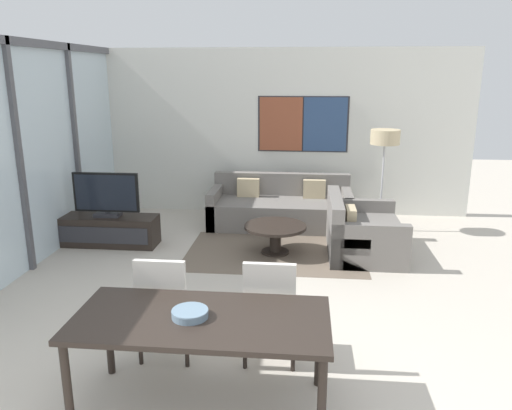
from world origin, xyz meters
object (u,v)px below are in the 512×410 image
coffee_table (275,232)px  floor_lamp (385,142)px  television (106,195)px  dining_chair_centre (270,306)px  dining_table (201,326)px  sofa_main (280,209)px  fruit_bowl (190,313)px  tv_console (109,230)px  dining_chair_left (165,303)px  sofa_side (358,234)px

coffee_table → floor_lamp: floor_lamp is taller
television → dining_chair_centre: (2.51, -2.77, -0.21)m
floor_lamp → coffee_table: bearing=-143.3°
dining_table → floor_lamp: 4.91m
sofa_main → fruit_bowl: fruit_bowl is taller
television → floor_lamp: floor_lamp is taller
television → coffee_table: television is taller
tv_console → floor_lamp: (3.95, 1.05, 1.17)m
television → dining_chair_centre: 3.74m
tv_console → dining_chair_centre: (2.51, -2.77, 0.31)m
dining_chair_centre → fruit_bowl: bearing=-128.0°
dining_table → tv_console: bearing=121.1°
dining_table → dining_chair_centre: (0.44, 0.65, -0.15)m
dining_chair_left → television: bearing=120.1°
coffee_table → sofa_side: bearing=6.1°
dining_chair_centre → sofa_side: bearing=70.1°
television → floor_lamp: (3.95, 1.05, 0.66)m
tv_console → sofa_main: bearing=27.3°
tv_console → dining_chair_centre: dining_chair_centre is taller
dining_chair_centre → tv_console: bearing=132.2°
television → dining_chair_left: television is taller
tv_console → sofa_side: 3.52m
sofa_main → coffee_table: (0.00, -1.34, 0.04)m
fruit_bowl → tv_console: bearing=120.1°
coffee_table → dining_chair_left: dining_chair_left is taller
sofa_main → fruit_bowl: (-0.40, -4.67, 0.51)m
sofa_main → dining_chair_centre: bearing=-88.3°
tv_console → coffee_table: 2.40m
dining_chair_centre → floor_lamp: floor_lamp is taller
tv_console → sofa_side: sofa_side is taller
sofa_side → fruit_bowl: (-1.53, -3.44, 0.50)m
television → dining_table: bearing=-58.9°
sofa_side → dining_chair_centre: bearing=160.1°
sofa_main → dining_chair_left: (-0.77, -4.03, 0.26)m
dining_chair_left → fruit_bowl: size_ratio=3.64×
sofa_main → dining_chair_centre: size_ratio=2.37×
coffee_table → dining_table: size_ratio=0.47×
television → coffee_table: 2.43m
sofa_side → coffee_table: bearing=96.1°
tv_console → dining_table: (2.07, -3.42, 0.45)m
dining_chair_left → floor_lamp: floor_lamp is taller
television → fruit_bowl: television is taller
tv_console → fruit_bowl: (1.99, -3.43, 0.56)m
television → dining_chair_centre: bearing=-47.8°
tv_console → fruit_bowl: fruit_bowl is taller
tv_console → television: bearing=90.0°
sofa_side → dining_table: sofa_side is taller
dining_table → floor_lamp: bearing=67.1°
tv_console → sofa_side: size_ratio=1.01×
tv_console → floor_lamp: bearing=14.9°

